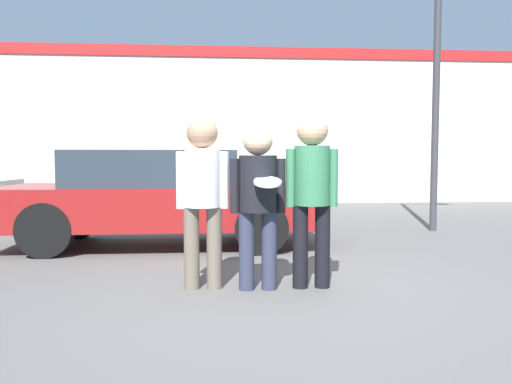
# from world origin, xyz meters

# --- Properties ---
(ground_plane) EXTENTS (56.00, 56.00, 0.00)m
(ground_plane) POSITION_xyz_m (0.00, 0.00, 0.00)
(ground_plane) COLOR #5B5956
(storefront_building) EXTENTS (24.00, 0.22, 4.38)m
(storefront_building) POSITION_xyz_m (0.00, 9.29, 2.22)
(storefront_building) COLOR beige
(storefront_building) RESTS_ON ground
(person_left) EXTENTS (0.51, 0.34, 1.67)m
(person_left) POSITION_xyz_m (-0.86, 0.00, 0.99)
(person_left) COLOR #665B4C
(person_left) RESTS_ON ground
(person_middle_with_frisbee) EXTENTS (0.54, 0.57, 1.59)m
(person_middle_with_frisbee) POSITION_xyz_m (-0.33, -0.08, 0.94)
(person_middle_with_frisbee) COLOR #2D3347
(person_middle_with_frisbee) RESTS_ON ground
(person_right) EXTENTS (0.51, 0.34, 1.70)m
(person_right) POSITION_xyz_m (0.20, -0.04, 1.01)
(person_right) COLOR black
(person_right) RESTS_ON ground
(parked_car_near) EXTENTS (4.50, 1.80, 1.39)m
(parked_car_near) POSITION_xyz_m (-1.55, 2.49, 0.72)
(parked_car_near) COLOR maroon
(parked_car_near) RESTS_ON ground
(street_lamp) EXTENTS (1.36, 0.35, 5.74)m
(street_lamp) POSITION_xyz_m (3.33, 3.64, 3.53)
(street_lamp) COLOR #38383D
(street_lamp) RESTS_ON ground
(shrub) EXTENTS (1.27, 1.27, 1.27)m
(shrub) POSITION_xyz_m (-3.87, 8.47, 0.64)
(shrub) COLOR #285B2D
(shrub) RESTS_ON ground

